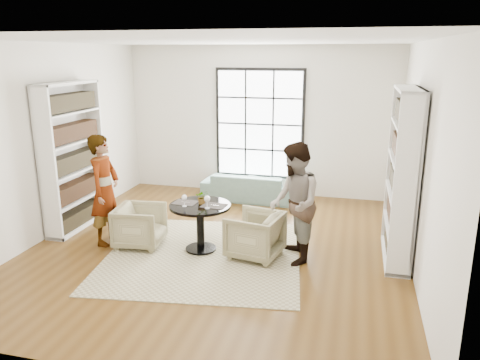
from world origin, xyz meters
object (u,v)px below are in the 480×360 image
(person_left, at_px, (105,190))
(flower_centerpiece, at_px, (202,197))
(wine_glass_left, at_px, (184,198))
(armchair_left, at_px, (140,226))
(armchair_right, at_px, (255,235))
(pedestal_table, at_px, (200,217))
(wine_glass_right, at_px, (207,199))
(person_right, at_px, (294,204))
(sofa, at_px, (249,187))

(person_left, xyz_separation_m, flower_centerpiece, (1.52, 0.10, -0.03))
(person_left, distance_m, wine_glass_left, 1.31)
(armchair_left, relative_size, armchair_right, 0.96)
(person_left, distance_m, flower_centerpiece, 1.52)
(wine_glass_left, relative_size, flower_centerpiece, 0.83)
(armchair_left, distance_m, flower_centerpiece, 1.09)
(pedestal_table, height_order, wine_glass_left, wine_glass_left)
(pedestal_table, distance_m, armchair_left, 0.97)
(pedestal_table, relative_size, wine_glass_right, 4.73)
(pedestal_table, bearing_deg, person_right, -0.79)
(person_right, xyz_separation_m, wine_glass_left, (-1.56, -0.11, -0.00))
(armchair_left, xyz_separation_m, wine_glass_left, (0.76, -0.08, 0.52))
(armchair_right, relative_size, person_left, 0.43)
(person_left, height_order, person_right, person_right)
(pedestal_table, bearing_deg, wine_glass_left, -145.64)
(sofa, height_order, person_left, person_left)
(armchair_left, xyz_separation_m, armchair_right, (1.77, 0.03, 0.01))
(person_left, relative_size, person_right, 1.00)
(pedestal_table, bearing_deg, sofa, 86.96)
(sofa, bearing_deg, wine_glass_left, 84.70)
(armchair_right, height_order, wine_glass_right, wine_glass_right)
(sofa, relative_size, armchair_left, 2.65)
(pedestal_table, xyz_separation_m, person_left, (-1.50, -0.05, 0.32))
(armchair_right, distance_m, wine_glass_right, 0.85)
(pedestal_table, distance_m, sofa, 2.63)
(sofa, distance_m, armchair_right, 2.72)
(pedestal_table, xyz_separation_m, person_right, (1.37, -0.02, 0.33))
(armchair_left, bearing_deg, person_left, 83.45)
(armchair_left, xyz_separation_m, flower_centerpiece, (0.97, 0.10, 0.50))
(sofa, bearing_deg, armchair_left, 69.37)
(person_right, height_order, wine_glass_left, person_right)
(pedestal_table, relative_size, sofa, 0.49)
(pedestal_table, distance_m, person_left, 1.53)
(armchair_left, distance_m, wine_glass_left, 0.92)
(sofa, xyz_separation_m, wine_glass_left, (-0.33, -2.74, 0.57))
(armchair_right, xyz_separation_m, person_right, (0.55, -0.00, 0.51))
(armchair_left, bearing_deg, sofa, -28.70)
(wine_glass_left, xyz_separation_m, wine_glass_right, (0.35, -0.01, 0.01))
(armchair_left, relative_size, wine_glass_right, 3.68)
(pedestal_table, bearing_deg, armchair_right, -1.32)
(sofa, bearing_deg, wine_glass_right, 91.89)
(armchair_right, bearing_deg, sofa, -154.12)
(pedestal_table, relative_size, person_right, 0.53)
(wine_glass_right, distance_m, flower_centerpiece, 0.23)
(armchair_right, relative_size, flower_centerpiece, 3.46)
(person_left, relative_size, wine_glass_right, 8.94)
(armchair_right, xyz_separation_m, flower_centerpiece, (-0.80, 0.07, 0.49))
(pedestal_table, height_order, person_left, person_left)
(armchair_right, bearing_deg, flower_centerpiece, -83.52)
(sofa, relative_size, wine_glass_left, 10.53)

